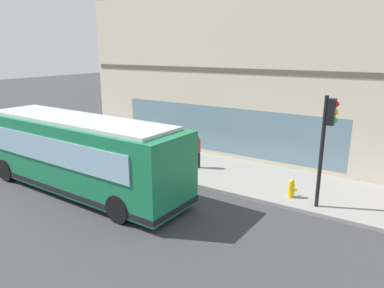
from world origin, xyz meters
The scene contains 7 objects.
ground centered at (0.00, 0.00, 0.00)m, with size 120.00×120.00×0.00m, color #38383A.
sidewalk_curb centered at (4.69, 0.00, 0.07)m, with size 4.17×40.00×0.15m, color gray.
building_corner centered at (11.42, 0.00, 4.24)m, with size 9.35×17.81×8.49m.
city_bus_nearside centered at (-0.21, 2.88, 1.55)m, with size 2.80×10.10×3.07m.
traffic_light_near_corner centered at (3.17, -5.99, 2.97)m, with size 0.32×0.49×4.05m.
fire_hydrant centered at (3.47, -4.83, 0.51)m, with size 0.35×0.35×0.74m.
pedestrian_walking_along_curb centered at (4.50, 0.11, 1.05)m, with size 0.32×0.32×1.58m.
Camera 1 is at (-9.29, -8.53, 5.70)m, focal length 33.11 mm.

